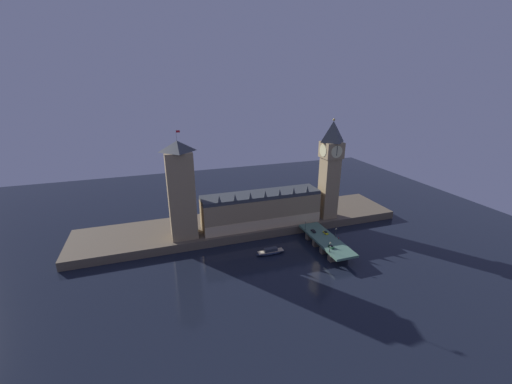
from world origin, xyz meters
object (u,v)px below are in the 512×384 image
object	(u,v)px
street_lamp_far	(306,224)
street_lamp_near	(330,246)
street_lamp_mid	(336,231)
pedestrian_mid_walk	(338,238)
car_northbound_trail	(331,247)
car_southbound_trail	(326,233)
victoria_tower	(181,190)
car_northbound_lead	(313,231)
clock_tower	(330,167)
pedestrian_near_rail	(329,250)
boat_upstream	(271,252)

from	to	relation	value
street_lamp_far	street_lamp_near	bearing A→B (deg)	-90.00
street_lamp_mid	street_lamp_far	bearing A→B (deg)	131.63
pedestrian_mid_walk	car_northbound_trail	bearing A→B (deg)	-143.32
car_northbound_trail	car_southbound_trail	distance (m)	17.62
victoria_tower	street_lamp_mid	size ratio (longest dim) A/B	10.96
pedestrian_mid_walk	car_northbound_lead	bearing A→B (deg)	123.10
clock_tower	car_southbound_trail	world-z (taller)	clock_tower
clock_tower	pedestrian_near_rail	bearing A→B (deg)	-118.76
clock_tower	boat_upstream	distance (m)	72.27
victoria_tower	car_northbound_trail	size ratio (longest dim) A/B	16.30
victoria_tower	pedestrian_mid_walk	world-z (taller)	victoria_tower
car_northbound_lead	street_lamp_near	xyz separation A→B (m)	(-3.47, -25.17, 3.22)
clock_tower	victoria_tower	size ratio (longest dim) A/B	1.05
car_northbound_trail	street_lamp_mid	xyz separation A→B (m)	(9.61, 10.55, 3.11)
street_lamp_far	car_southbound_trail	bearing A→B (deg)	-42.34
clock_tower	car_northbound_trail	world-z (taller)	clock_tower
pedestrian_near_rail	clock_tower	bearing A→B (deg)	61.24
pedestrian_near_rail	street_lamp_far	distance (m)	28.82
street_lamp_near	pedestrian_near_rail	bearing A→B (deg)	63.79
car_northbound_trail	pedestrian_near_rail	size ratio (longest dim) A/B	2.37
victoria_tower	pedestrian_mid_walk	bearing A→B (deg)	-23.55
car_southbound_trail	street_lamp_mid	world-z (taller)	street_lamp_mid
pedestrian_near_rail	street_lamp_mid	xyz separation A→B (m)	(12.68, 13.91, 2.85)
victoria_tower	street_lamp_near	size ratio (longest dim) A/B	10.67
pedestrian_mid_walk	boat_upstream	world-z (taller)	pedestrian_mid_walk
clock_tower	pedestrian_mid_walk	xyz separation A→B (m)	(-12.84, -35.53, -34.24)
car_northbound_lead	street_lamp_far	xyz separation A→B (m)	(-3.47, 4.27, 3.53)
car_northbound_trail	street_lamp_mid	world-z (taller)	street_lamp_mid
pedestrian_near_rail	street_lamp_near	size ratio (longest dim) A/B	0.28
car_northbound_trail	street_lamp_near	bearing A→B (deg)	-129.76
pedestrian_mid_walk	street_lamp_far	size ratio (longest dim) A/B	0.28
pedestrian_mid_walk	street_lamp_near	size ratio (longest dim) A/B	0.30
street_lamp_mid	boat_upstream	size ratio (longest dim) A/B	0.34
pedestrian_near_rail	street_lamp_far	size ratio (longest dim) A/B	0.25
pedestrian_mid_walk	boat_upstream	distance (m)	41.71
clock_tower	street_lamp_mid	distance (m)	46.47
victoria_tower	car_northbound_trail	bearing A→B (deg)	-29.94
victoria_tower	street_lamp_near	distance (m)	92.32
clock_tower	car_southbound_trail	size ratio (longest dim) A/B	16.73
pedestrian_near_rail	pedestrian_mid_walk	world-z (taller)	pedestrian_mid_walk
car_northbound_lead	street_lamp_near	size ratio (longest dim) A/B	0.68
car_southbound_trail	street_lamp_mid	xyz separation A→B (m)	(3.47, -5.96, 3.13)
street_lamp_near	street_lamp_far	world-z (taller)	street_lamp_far
pedestrian_near_rail	boat_upstream	distance (m)	34.14
car_southbound_trail	pedestrian_mid_walk	distance (m)	10.13
pedestrian_near_rail	pedestrian_mid_walk	bearing A→B (deg)	39.77
clock_tower	victoria_tower	bearing A→B (deg)	178.65
car_northbound_lead	street_lamp_mid	size ratio (longest dim) A/B	0.70
clock_tower	victoria_tower	xyz separation A→B (m)	(-99.73, 2.35, -6.42)
victoria_tower	boat_upstream	size ratio (longest dim) A/B	3.73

